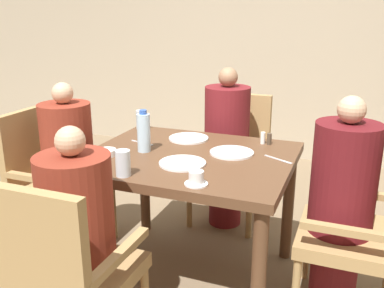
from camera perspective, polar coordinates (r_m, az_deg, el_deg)
The scene contains 23 objects.
ground_plane at distance 2.73m, azimuth -0.38°, elevation -16.94°, with size 16.00×16.00×0.00m, color #7A664C.
wall_back at distance 4.65m, azimuth 11.33°, elevation 15.24°, with size 8.00×0.06×2.80m.
dining_table at distance 2.42m, azimuth -0.41°, elevation -3.80°, with size 1.14×0.96×0.77m.
chair_left_side at distance 2.95m, azimuth -18.17°, elevation -3.88°, with size 0.51×0.51×0.94m.
diner_in_left_chair at distance 2.84m, azimuth -16.05°, elevation -3.08°, with size 0.32×0.32×1.13m.
chair_far_side at distance 3.26m, azimuth 5.31°, elevation -1.09°, with size 0.51×0.51×0.94m.
diner_in_far_chair at distance 3.10m, azimuth 4.61°, elevation -0.34°, with size 0.32×0.32×1.17m.
chair_right_side at distance 2.34m, azimuth 22.56°, elevation -10.04°, with size 0.51×0.51×0.94m.
diner_in_right_chair at distance 2.30m, azimuth 19.22°, elevation -7.85°, with size 0.32×0.32×1.16m.
chair_near_corner at distance 1.92m, azimuth -17.28°, elevation -15.76°, with size 0.51×0.51×0.94m.
diner_in_near_chair at distance 1.99m, azimuth -14.82°, elevation -12.66°, with size 0.32×0.32×1.10m.
plate_main_left at distance 2.42m, azimuth 5.32°, elevation -1.14°, with size 0.25×0.25×0.01m.
plate_main_right at distance 2.68m, azimuth -0.45°, elevation 0.77°, with size 0.25×0.25×0.01m.
plate_dessert_center at distance 2.24m, azimuth -1.27°, elevation -2.57°, with size 0.25×0.25×0.01m.
teacup_with_saucer at distance 1.97m, azimuth 0.57°, elevation -4.66°, with size 0.11×0.11×0.07m.
bowl_small at distance 2.42m, azimuth -11.33°, elevation -1.11°, with size 0.11×0.11×0.04m.
water_bottle at distance 2.43m, azimuth -6.46°, elevation 1.58°, with size 0.08×0.08×0.24m.
glass_tall_near at distance 2.09m, azimuth -9.19°, elevation -2.54°, with size 0.07×0.07×0.13m.
glass_tall_mid at distance 2.92m, azimuth -6.75°, elevation 3.23°, with size 0.07×0.07×0.13m.
salt_shaker at distance 2.61m, azimuth 9.42°, elevation 0.80°, with size 0.03×0.03×0.07m.
pepper_shaker at distance 2.61m, azimuth 10.26°, elevation 0.67°, with size 0.03×0.03×0.07m.
fork_beside_plate at distance 2.60m, azimuth -6.40°, elevation 0.09°, with size 0.17×0.06×0.00m.
knife_beside_plate at distance 2.35m, azimuth 11.59°, elevation -2.07°, with size 0.17×0.10×0.00m.
Camera 1 is at (0.84, -2.10, 1.53)m, focal length 40.00 mm.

